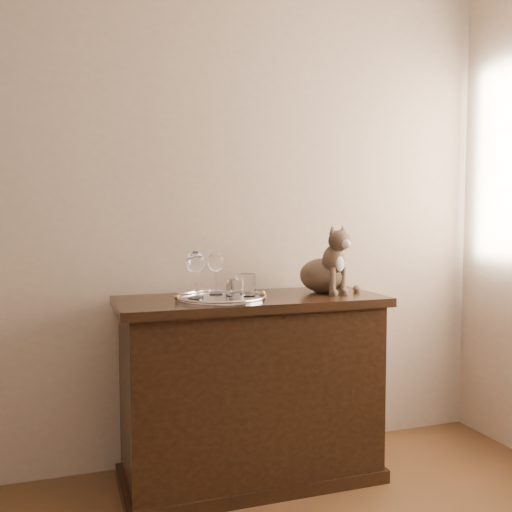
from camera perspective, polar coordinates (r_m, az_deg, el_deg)
The scene contains 9 objects.
wall_back at distance 2.74m, azimuth -14.72°, elevation 6.73°, with size 4.00×0.10×2.70m, color tan.
sideboard at distance 2.67m, azimuth -0.52°, elevation -13.19°, with size 1.20×0.50×0.85m, color black, non-canonical shape.
tray at distance 2.50m, azimuth -3.49°, elevation -4.26°, with size 0.40×0.40×0.01m, color silver.
wine_glass_a at distance 2.50m, azimuth -5.98°, elevation -1.90°, with size 0.08×0.08×0.20m, color silver, non-canonical shape.
wine_glass_b at distance 2.59m, azimuth -4.06°, elevation -1.74°, with size 0.07×0.07×0.19m, color white, non-canonical shape.
wine_glass_c at distance 2.46m, azimuth -6.07°, elevation -1.91°, with size 0.08×0.08×0.21m, color white, non-canonical shape.
tumbler_a at distance 2.45m, azimuth -2.17°, elevation -3.35°, with size 0.08×0.08×0.08m, color white.
tumbler_c at distance 2.54m, azimuth -1.07°, elevation -2.92°, with size 0.09×0.09×0.10m, color white.
cat at distance 2.74m, azimuth 6.73°, elevation -0.25°, with size 0.32×0.30×0.32m, color brown, non-canonical shape.
Camera 1 is at (-0.20, -0.48, 1.21)m, focal length 40.00 mm.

